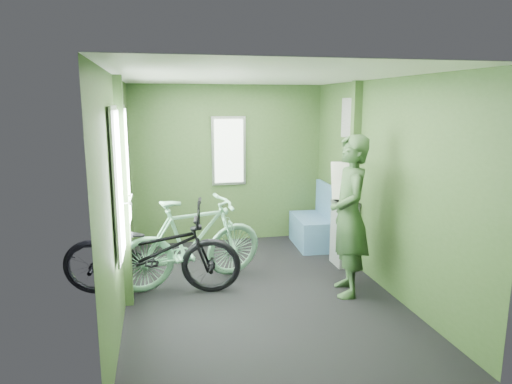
# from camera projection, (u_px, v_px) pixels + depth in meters

# --- Properties ---
(room) EXTENTS (4.00, 4.02, 2.31)m
(room) POSITION_uv_depth(u_px,v_px,m) (254.00, 162.00, 4.76)
(room) COLOR black
(room) RESTS_ON ground
(bicycle_black) EXTENTS (2.00, 1.12, 1.09)m
(bicycle_black) POSITION_uv_depth(u_px,v_px,m) (154.00, 295.00, 4.93)
(bicycle_black) COLOR black
(bicycle_black) RESTS_ON ground
(bicycle_mint) EXTENTS (1.86, 1.15, 1.11)m
(bicycle_mint) POSITION_uv_depth(u_px,v_px,m) (193.00, 285.00, 5.18)
(bicycle_mint) COLOR #75BB90
(bicycle_mint) RESTS_ON ground
(passenger) EXTENTS (0.53, 0.76, 1.72)m
(passenger) POSITION_uv_depth(u_px,v_px,m) (349.00, 216.00, 4.83)
(passenger) COLOR #2F4C29
(passenger) RESTS_ON ground
(waste_box) EXTENTS (0.24, 0.34, 0.83)m
(waste_box) POSITION_uv_depth(u_px,v_px,m) (344.00, 233.00, 5.78)
(waste_box) COLOR slate
(waste_box) RESTS_ON ground
(bench_seat) EXTENTS (0.52, 0.88, 0.90)m
(bench_seat) POSITION_uv_depth(u_px,v_px,m) (313.00, 228.00, 6.58)
(bench_seat) COLOR #334F6B
(bench_seat) RESTS_ON ground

